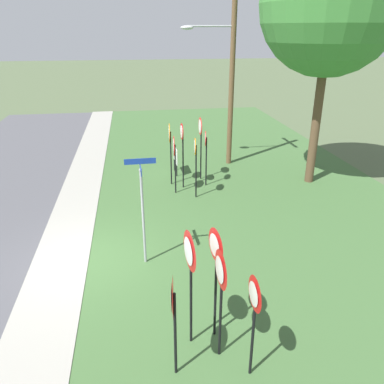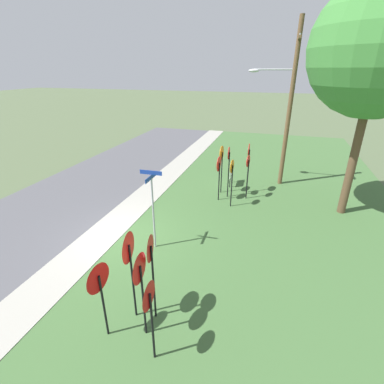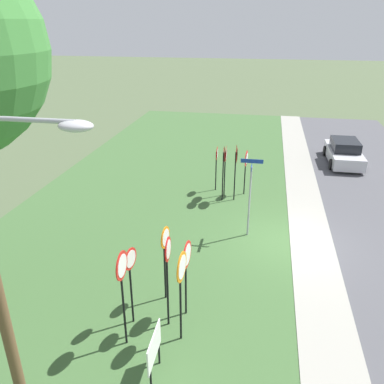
% 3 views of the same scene
% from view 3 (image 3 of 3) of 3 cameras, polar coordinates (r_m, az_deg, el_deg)
% --- Properties ---
extents(ground_plane, '(160.00, 160.00, 0.00)m').
position_cam_3_polar(ground_plane, '(15.43, 14.01, -7.26)').
color(ground_plane, '#4C5B3D').
extents(sidewalk_strip, '(44.00, 1.60, 0.06)m').
position_cam_3_polar(sidewalk_strip, '(15.50, 16.99, -7.35)').
color(sidewalk_strip, '#99968C').
rests_on(sidewalk_strip, ground_plane).
extents(grass_median, '(44.00, 12.00, 0.04)m').
position_cam_3_polar(grass_median, '(16.09, -7.85, -5.29)').
color(grass_median, '#3D6033').
rests_on(grass_median, ground_plane).
extents(stop_sign_near_left, '(0.77, 0.11, 2.63)m').
position_cam_3_polar(stop_sign_near_left, '(9.82, -1.55, -12.31)').
color(stop_sign_near_left, black).
rests_on(stop_sign_near_left, grass_median).
extents(stop_sign_near_right, '(0.65, 0.10, 2.73)m').
position_cam_3_polar(stop_sign_near_right, '(10.26, -3.53, -10.42)').
color(stop_sign_near_right, black).
rests_on(stop_sign_near_right, grass_median).
extents(stop_sign_far_left, '(0.60, 0.13, 2.35)m').
position_cam_3_polar(stop_sign_far_left, '(10.61, -8.87, -11.26)').
color(stop_sign_far_left, black).
rests_on(stop_sign_far_left, grass_median).
extents(stop_sign_far_center, '(0.64, 0.12, 2.41)m').
position_cam_3_polar(stop_sign_far_center, '(11.35, -3.91, -8.16)').
color(stop_sign_far_center, black).
rests_on(stop_sign_far_center, grass_median).
extents(stop_sign_far_right, '(0.77, 0.11, 2.35)m').
position_cam_3_polar(stop_sign_far_right, '(10.75, -0.76, -10.18)').
color(stop_sign_far_right, black).
rests_on(stop_sign_far_right, grass_median).
extents(stop_sign_center_tall, '(0.73, 0.09, 2.75)m').
position_cam_3_polar(stop_sign_center_tall, '(9.79, -10.06, -12.30)').
color(stop_sign_center_tall, black).
rests_on(stop_sign_center_tall, grass_median).
extents(yield_sign_near_left, '(0.67, 0.10, 2.22)m').
position_cam_3_polar(yield_sign_near_left, '(18.95, 3.64, 4.90)').
color(yield_sign_near_left, black).
rests_on(yield_sign_near_left, grass_median).
extents(yield_sign_near_right, '(0.76, 0.13, 2.19)m').
position_cam_3_polar(yield_sign_near_right, '(18.62, 7.88, 4.30)').
color(yield_sign_near_right, black).
rests_on(yield_sign_near_right, grass_median).
extents(yield_sign_far_left, '(0.70, 0.17, 2.60)m').
position_cam_3_polar(yield_sign_far_left, '(17.74, 4.67, 4.58)').
color(yield_sign_far_left, black).
rests_on(yield_sign_far_left, grass_median).
extents(yield_sign_far_right, '(0.77, 0.11, 2.45)m').
position_cam_3_polar(yield_sign_far_right, '(18.31, 4.94, 4.82)').
color(yield_sign_far_right, black).
rests_on(yield_sign_far_right, grass_median).
extents(yield_sign_center, '(0.82, 0.15, 2.65)m').
position_cam_3_polar(yield_sign_center, '(17.79, 6.45, 4.76)').
color(yield_sign_center, black).
rests_on(yield_sign_center, grass_median).
extents(street_name_post, '(0.96, 0.82, 3.11)m').
position_cam_3_polar(street_name_post, '(14.83, 8.41, 0.08)').
color(street_name_post, '#9EA0A8').
rests_on(street_name_post, grass_median).
extents(notice_board, '(1.10, 0.07, 1.25)m').
position_cam_3_polar(notice_board, '(9.66, -5.49, -21.71)').
color(notice_board, black).
rests_on(notice_board, grass_median).
extents(parked_sedan_distant, '(4.16, 1.95, 1.39)m').
position_cam_3_polar(parked_sedan_distant, '(24.82, 21.15, 5.36)').
color(parked_sedan_distant, silver).
rests_on(parked_sedan_distant, road_asphalt).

